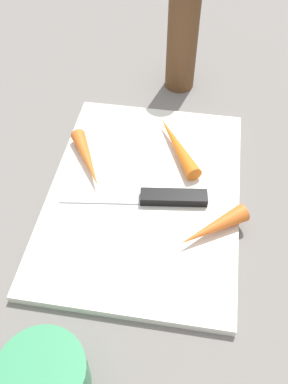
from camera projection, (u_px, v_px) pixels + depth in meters
ground_plane at (144, 198)px, 0.59m from camera, size 1.40×1.40×0.00m
cutting_board at (144, 195)px, 0.59m from camera, size 0.36×0.26×0.01m
knife at (164, 197)px, 0.57m from camera, size 0.05×0.20×0.01m
carrot_longest at (177, 145)px, 0.63m from camera, size 0.12×0.08×0.02m
carrot_shortest at (213, 228)px, 0.53m from camera, size 0.08×0.09×0.02m
carrot_medium at (87, 159)px, 0.61m from camera, size 0.11×0.07×0.02m
small_bowl at (44, 378)px, 0.41m from camera, size 0.09×0.09×0.05m
pepper_grinder at (182, 42)px, 0.70m from camera, size 0.05×0.05×0.17m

